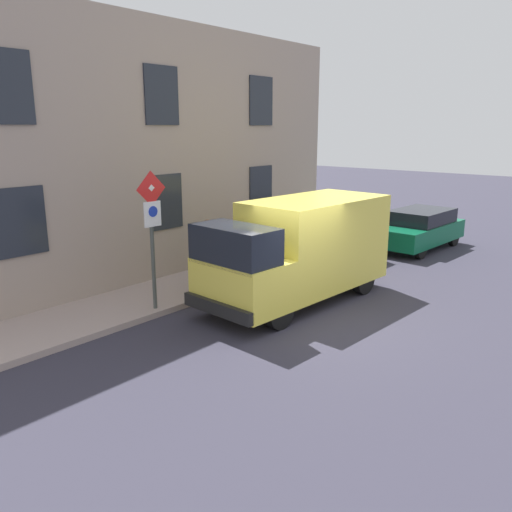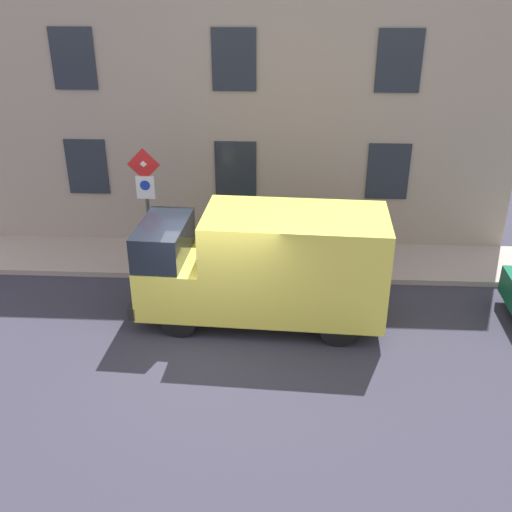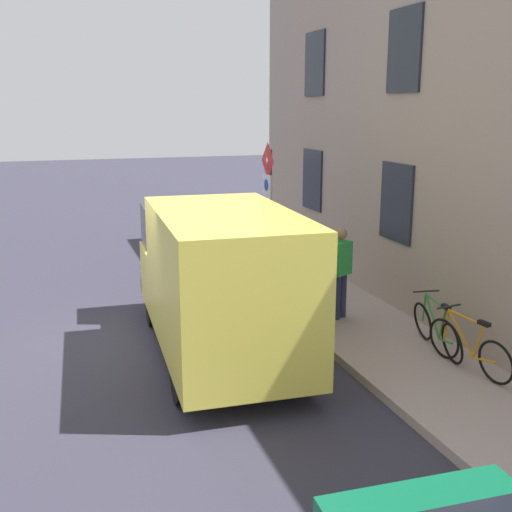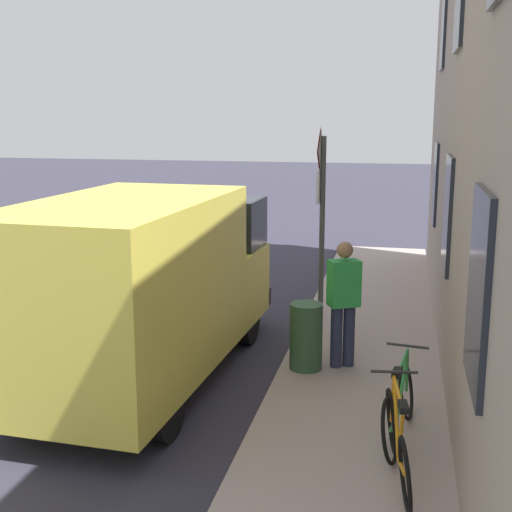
{
  "view_description": "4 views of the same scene",
  "coord_description": "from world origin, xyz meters",
  "px_view_note": "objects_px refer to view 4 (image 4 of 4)",
  "views": [
    {
      "loc": [
        -6.36,
        9.08,
        4.22
      ],
      "look_at": [
        1.76,
        -0.38,
        1.11
      ],
      "focal_mm": 36.33,
      "sensor_mm": 36.0,
      "label": 1
    },
    {
      "loc": [
        -10.41,
        -1.35,
        6.99
      ],
      "look_at": [
        1.97,
        -0.69,
        0.98
      ],
      "focal_mm": 41.39,
      "sensor_mm": 36.0,
      "label": 2
    },
    {
      "loc": [
        -1.68,
        -10.44,
        4.03
      ],
      "look_at": [
        1.8,
        -0.06,
        1.4
      ],
      "focal_mm": 43.95,
      "sensor_mm": 36.0,
      "label": 3
    },
    {
      "loc": [
        4.09,
        -9.19,
        3.53
      ],
      "look_at": [
        2.05,
        0.28,
        1.49
      ],
      "focal_mm": 48.24,
      "sensor_mm": 36.0,
      "label": 4
    }
  ],
  "objects_px": {
    "bicycle_orange": "(398,441)",
    "bicycle_green": "(399,405)",
    "pedestrian": "(344,300)",
    "sign_post_stacked": "(320,195)",
    "delivery_van": "(146,283)",
    "litter_bin": "(306,336)"
  },
  "relations": [
    {
      "from": "bicycle_orange",
      "to": "bicycle_green",
      "type": "xyz_separation_m",
      "value": [
        0.0,
        0.82,
        0.0
      ]
    },
    {
      "from": "bicycle_green",
      "to": "litter_bin",
      "type": "xyz_separation_m",
      "value": [
        -1.24,
        1.81,
        0.08
      ]
    },
    {
      "from": "litter_bin",
      "to": "bicycle_green",
      "type": "bearing_deg",
      "value": -55.63
    },
    {
      "from": "sign_post_stacked",
      "to": "bicycle_orange",
      "type": "height_order",
      "value": "sign_post_stacked"
    },
    {
      "from": "pedestrian",
      "to": "sign_post_stacked",
      "type": "bearing_deg",
      "value": -11.89
    },
    {
      "from": "delivery_van",
      "to": "pedestrian",
      "type": "bearing_deg",
      "value": -72.15
    },
    {
      "from": "bicycle_green",
      "to": "bicycle_orange",
      "type": "bearing_deg",
      "value": -171.73
    },
    {
      "from": "bicycle_green",
      "to": "pedestrian",
      "type": "bearing_deg",
      "value": 29.43
    },
    {
      "from": "delivery_van",
      "to": "litter_bin",
      "type": "height_order",
      "value": "delivery_van"
    },
    {
      "from": "bicycle_orange",
      "to": "litter_bin",
      "type": "relative_size",
      "value": 1.9
    },
    {
      "from": "delivery_van",
      "to": "bicycle_orange",
      "type": "xyz_separation_m",
      "value": [
        3.29,
        -2.15,
        -0.82
      ]
    },
    {
      "from": "sign_post_stacked",
      "to": "bicycle_orange",
      "type": "xyz_separation_m",
      "value": [
        1.38,
        -5.1,
        -1.68
      ]
    },
    {
      "from": "pedestrian",
      "to": "litter_bin",
      "type": "xyz_separation_m",
      "value": [
        -0.47,
        -0.19,
        -0.48
      ]
    },
    {
      "from": "bicycle_orange",
      "to": "bicycle_green",
      "type": "bearing_deg",
      "value": -7.62
    },
    {
      "from": "bicycle_green",
      "to": "sign_post_stacked",
      "type": "bearing_deg",
      "value": 26.25
    },
    {
      "from": "pedestrian",
      "to": "bicycle_green",
      "type": "bearing_deg",
      "value": 174.19
    },
    {
      "from": "bicycle_orange",
      "to": "pedestrian",
      "type": "distance_m",
      "value": 2.98
    },
    {
      "from": "sign_post_stacked",
      "to": "litter_bin",
      "type": "xyz_separation_m",
      "value": [
        0.14,
        -2.47,
        -1.6
      ]
    },
    {
      "from": "pedestrian",
      "to": "litter_bin",
      "type": "distance_m",
      "value": 0.7
    },
    {
      "from": "bicycle_orange",
      "to": "bicycle_green",
      "type": "height_order",
      "value": "same"
    },
    {
      "from": "delivery_van",
      "to": "pedestrian",
      "type": "distance_m",
      "value": 2.63
    },
    {
      "from": "bicycle_orange",
      "to": "litter_bin",
      "type": "xyz_separation_m",
      "value": [
        -1.24,
        2.63,
        0.08
      ]
    }
  ]
}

